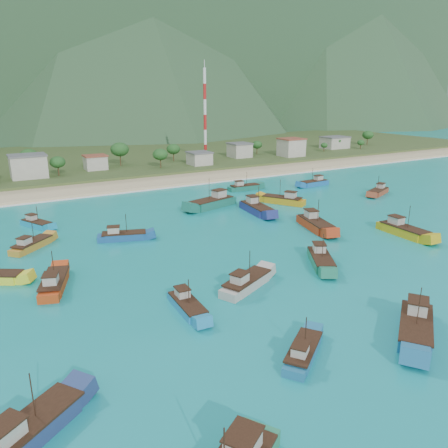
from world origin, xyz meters
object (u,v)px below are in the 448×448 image
boat_3 (314,183)px  boat_12 (187,306)px  boat_9 (378,192)px  boat_17 (247,284)px  boat_13 (32,245)px  boat_15 (403,231)px  boat_10 (212,203)px  boat_18 (303,353)px  boat_0 (283,200)px  boat_4 (123,237)px  radio_tower (205,115)px  boat_2 (315,225)px  boat_27 (256,209)px  boat_25 (29,432)px  boat_5 (37,224)px  boat_14 (416,328)px  boat_21 (244,188)px  boat_16 (54,284)px  boat_7 (321,260)px

boat_3 → boat_12: 89.97m
boat_9 → boat_17: 76.08m
boat_9 → boat_12: (-78.79, -36.37, -0.13)m
boat_13 → boat_17: bearing=-6.9°
boat_12 → boat_15: size_ratio=0.76×
boat_10 → boat_18: boat_10 is taller
boat_0 → boat_18: 71.40m
boat_0 → boat_17: 54.23m
boat_4 → boat_0: bearing=118.1°
radio_tower → boat_2: radio_tower is taller
boat_27 → boat_25: bearing=48.2°
boat_5 → boat_15: boat_15 is taller
boat_2 → boat_5: 61.79m
boat_27 → boat_9: bearing=-174.8°
boat_15 → boat_14: bearing=43.0°
boat_2 → boat_15: bearing=150.7°
boat_12 → boat_25: boat_25 is taller
boat_17 → boat_21: size_ratio=1.07×
boat_16 → boat_7: bearing=1.6°
boat_2 → boat_12: boat_2 is taller
boat_18 → boat_27: size_ratio=0.67×
boat_9 → boat_5: bearing=57.3°
boat_2 → boat_13: 58.23m
boat_15 → boat_4: bearing=-24.4°
boat_18 → boat_25: size_ratio=0.78×
boat_4 → boat_17: boat_17 is taller
boat_27 → boat_17: bearing=60.8°
boat_5 → boat_7: 62.67m
radio_tower → boat_25: (-84.30, -128.79, -19.04)m
boat_2 → boat_9: bearing=-142.1°
boat_3 → boat_14: boat_14 is taller
boat_15 → boat_25: boat_15 is taller
boat_16 → boat_18: bearing=-38.6°
boat_7 → boat_18: boat_7 is taller
boat_12 → radio_tower: bearing=-116.0°
boat_18 → boat_25: (-28.39, 2.24, 0.25)m
boat_5 → boat_9: boat_9 is taller
radio_tower → boat_4: 103.00m
boat_10 → boat_14: size_ratio=1.21×
boat_9 → boat_15: (-25.37, -29.07, 0.17)m
boat_12 → boat_4: bearing=-89.9°
radio_tower → boat_7: bearing=-107.6°
boat_14 → boat_17: 24.26m
boat_5 → boat_16: bearing=60.0°
boat_4 → boat_17: 33.07m
boat_0 → boat_3: boat_0 is taller
boat_4 → boat_7: boat_7 is taller
boat_12 → boat_16: 22.04m
boat_18 → boat_21: bearing=115.7°
boat_3 → boat_5: size_ratio=1.18×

